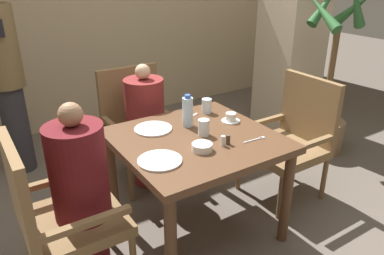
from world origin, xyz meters
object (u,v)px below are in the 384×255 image
at_px(standing_host, 5,74).
at_px(glass_tall_mid, 207,106).
at_px(potted_palm, 326,104).
at_px(glass_tall_near, 204,127).
at_px(diner_in_left_chair, 82,194).
at_px(diner_in_far_chair, 146,125).
at_px(plate_main_right, 160,161).
at_px(chair_right_side, 293,136).
at_px(plate_main_left, 153,129).
at_px(water_bottle, 188,112).
at_px(teacup_with_saucer, 231,118).
at_px(chair_far_side, 138,123).
at_px(bowl_small, 202,147).
at_px(chair_left_side, 56,213).

relative_size(standing_host, glass_tall_mid, 15.68).
xyz_separation_m(potted_palm, glass_tall_near, (-1.73, -0.37, 0.30)).
xyz_separation_m(diner_in_left_chair, diner_in_far_chair, (0.78, 0.76, -0.03)).
bearing_deg(standing_host, plate_main_right, -73.50).
height_order(chair_right_side, plate_main_left, chair_right_side).
relative_size(water_bottle, glass_tall_mid, 2.10).
bearing_deg(teacup_with_saucer, diner_in_far_chair, 117.65).
xyz_separation_m(chair_far_side, chair_right_side, (0.93, -0.91, 0.00)).
xyz_separation_m(plate_main_left, bowl_small, (0.11, -0.44, 0.02)).
height_order(plate_main_right, glass_tall_near, glass_tall_near).
bearing_deg(glass_tall_mid, plate_main_left, -172.66).
bearing_deg(plate_main_left, glass_tall_mid, 7.34).
relative_size(chair_far_side, standing_host, 0.57).
relative_size(chair_far_side, potted_palm, 0.57).
bearing_deg(diner_in_far_chair, chair_right_side, -39.22).
relative_size(teacup_with_saucer, glass_tall_mid, 1.22).
distance_m(potted_palm, water_bottle, 1.78).
xyz_separation_m(chair_far_side, water_bottle, (0.05, -0.73, 0.33)).
xyz_separation_m(chair_left_side, chair_far_side, (0.93, 0.91, 0.00)).
height_order(diner_in_left_chair, plate_main_right, diner_in_left_chair).
xyz_separation_m(plate_main_left, teacup_with_saucer, (0.53, -0.17, 0.02)).
bearing_deg(chair_left_side, chair_far_side, 44.44).
bearing_deg(diner_in_far_chair, chair_far_side, 90.00).
xyz_separation_m(water_bottle, glass_tall_near, (0.01, -0.18, -0.05)).
bearing_deg(diner_in_left_chair, chair_right_side, 0.00).
relative_size(plate_main_left, water_bottle, 1.13).
relative_size(diner_in_left_chair, teacup_with_saucer, 8.50).
bearing_deg(diner_in_left_chair, glass_tall_mid, 16.48).
relative_size(diner_in_left_chair, potted_palm, 0.67).
height_order(chair_right_side, glass_tall_near, chair_right_side).
xyz_separation_m(plate_main_right, teacup_with_saucer, (0.71, 0.25, 0.02)).
bearing_deg(bowl_small, plate_main_left, 103.71).
xyz_separation_m(standing_host, glass_tall_near, (0.94, -1.61, -0.13)).
distance_m(chair_left_side, glass_tall_mid, 1.31).
bearing_deg(potted_palm, chair_far_side, 163.03).
xyz_separation_m(chair_far_side, plate_main_right, (-0.35, -1.07, 0.23)).
xyz_separation_m(chair_left_side, plate_main_left, (0.75, 0.26, 0.23)).
xyz_separation_m(chair_far_side, potted_palm, (1.79, -0.55, -0.02)).
distance_m(plate_main_left, glass_tall_mid, 0.49).
relative_size(diner_in_far_chair, glass_tall_near, 9.73).
bearing_deg(potted_palm, standing_host, 155.07).
distance_m(chair_left_side, glass_tall_near, 1.03).
relative_size(chair_left_side, standing_host, 0.57).
height_order(potted_palm, bowl_small, potted_palm).
height_order(chair_left_side, bowl_small, chair_left_side).
height_order(plate_main_left, bowl_small, bowl_small).
height_order(diner_in_left_chair, plate_main_left, diner_in_left_chair).
xyz_separation_m(bowl_small, glass_tall_mid, (0.38, 0.50, 0.03)).
bearing_deg(plate_main_left, diner_in_left_chair, -156.62).
bearing_deg(chair_right_side, chair_left_side, 180.00).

